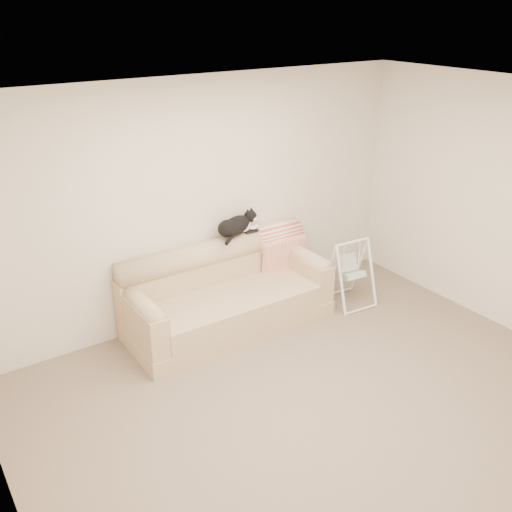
{
  "coord_description": "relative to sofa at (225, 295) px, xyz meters",
  "views": [
    {
      "loc": [
        -2.73,
        -3.07,
        3.24
      ],
      "look_at": [
        0.18,
        1.27,
        0.9
      ],
      "focal_mm": 40.0,
      "sensor_mm": 36.0,
      "label": 1
    }
  ],
  "objects": [
    {
      "name": "ground_plane",
      "position": [
        -0.01,
        -1.62,
        -0.35
      ],
      "size": [
        5.0,
        5.0,
        0.0
      ],
      "primitive_type": "plane",
      "color": "#705C4A",
      "rests_on": "ground"
    },
    {
      "name": "room_shell",
      "position": [
        -0.01,
        -1.62,
        1.18
      ],
      "size": [
        5.04,
        4.04,
        2.6
      ],
      "color": "beige",
      "rests_on": "ground"
    },
    {
      "name": "sofa",
      "position": [
        0.0,
        0.0,
        0.0
      ],
      "size": [
        2.2,
        0.93,
        0.9
      ],
      "color": "tan",
      "rests_on": "ground"
    },
    {
      "name": "remote_a",
      "position": [
        0.28,
        0.23,
        0.56
      ],
      "size": [
        0.18,
        0.12,
        0.03
      ],
      "color": "black",
      "rests_on": "sofa"
    },
    {
      "name": "remote_b",
      "position": [
        0.5,
        0.22,
        0.56
      ],
      "size": [
        0.17,
        0.05,
        0.02
      ],
      "color": "black",
      "rests_on": "sofa"
    },
    {
      "name": "tuxedo_cat",
      "position": [
        0.3,
        0.23,
        0.66
      ],
      "size": [
        0.6,
        0.43,
        0.25
      ],
      "color": "black",
      "rests_on": "sofa"
    },
    {
      "name": "throw_blanket",
      "position": [
        0.85,
        0.23,
        0.37
      ],
      "size": [
        0.57,
        0.38,
        0.58
      ],
      "color": "#DA4835",
      "rests_on": "sofa"
    },
    {
      "name": "baby_swing",
      "position": [
        1.45,
        -0.38,
        0.04
      ],
      "size": [
        0.52,
        0.55,
        0.79
      ],
      "color": "white",
      "rests_on": "ground"
    }
  ]
}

